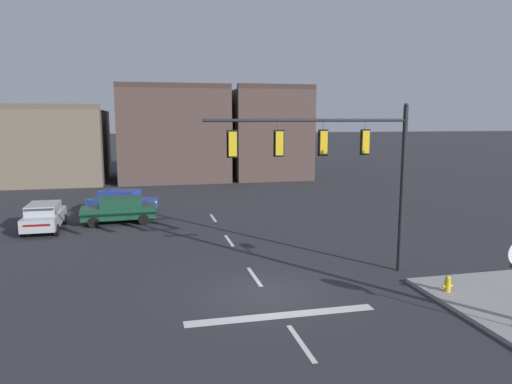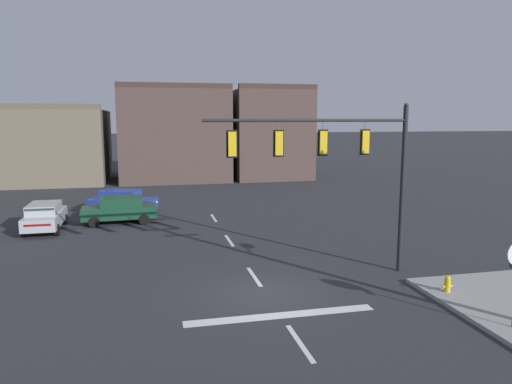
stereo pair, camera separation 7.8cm
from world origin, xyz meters
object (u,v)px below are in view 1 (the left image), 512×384
car_lot_nearside (119,210)px  car_lot_farside (121,201)px  car_lot_middle (44,216)px  fire_hydrant (447,287)px  signal_mast_near_side (339,156)px

car_lot_nearside → car_lot_farside: 3.05m
car_lot_nearside → car_lot_middle: 4.25m
car_lot_farside → fire_hydrant: bearing=-56.4°
car_lot_middle → car_lot_farside: (4.09, 4.17, 0.00)m
signal_mast_near_side → car_lot_middle: bearing=139.3°
car_lot_nearside → fire_hydrant: size_ratio=6.03×
signal_mast_near_side → car_lot_middle: (-13.22, 11.36, -4.06)m
car_lot_farside → signal_mast_near_side: bearing=-59.5°
car_lot_nearside → fire_hydrant: (12.25, -15.40, -0.53)m
signal_mast_near_side → car_lot_nearside: (-9.12, 12.48, -4.06)m
car_lot_nearside → car_lot_middle: same height
signal_mast_near_side → car_lot_nearside: size_ratio=1.86×
car_lot_nearside → signal_mast_near_side: bearing=-53.8°
car_lot_middle → car_lot_farside: same height
car_lot_farside → fire_hydrant: car_lot_farside is taller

